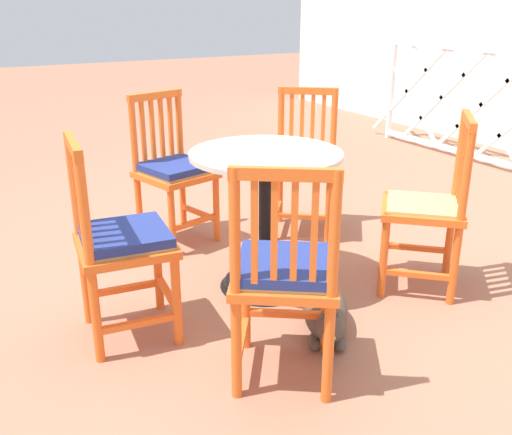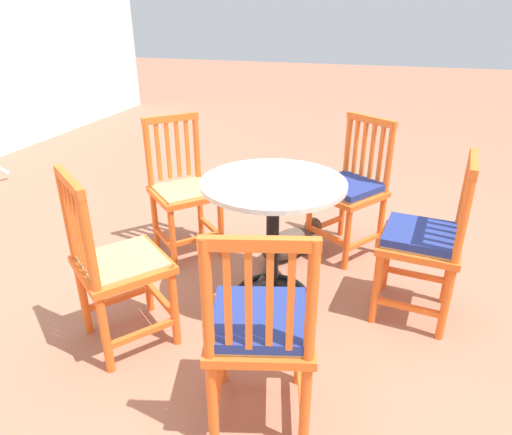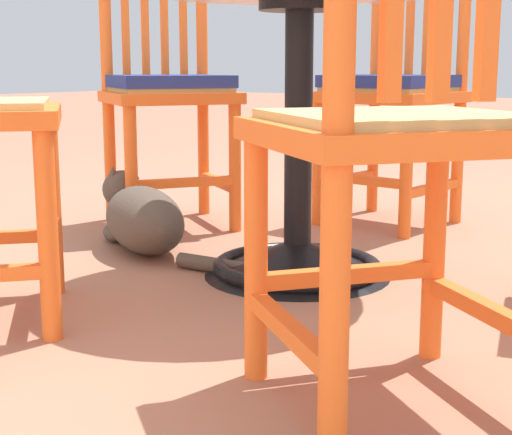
{
  "view_description": "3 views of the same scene",
  "coord_description": "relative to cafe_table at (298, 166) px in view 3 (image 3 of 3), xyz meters",
  "views": [
    {
      "loc": [
        2.48,
        -1.3,
        1.42
      ],
      "look_at": [
        -0.08,
        0.16,
        0.31
      ],
      "focal_mm": 40.44,
      "sensor_mm": 36.0,
      "label": 1
    },
    {
      "loc": [
        -2.02,
        -0.43,
        1.55
      ],
      "look_at": [
        0.22,
        0.24,
        0.45
      ],
      "focal_mm": 31.88,
      "sensor_mm": 36.0,
      "label": 2
    },
    {
      "loc": [
        -0.91,
        1.81,
        0.53
      ],
      "look_at": [
        0.21,
        0.15,
        0.15
      ],
      "focal_mm": 55.46,
      "sensor_mm": 36.0,
      "label": 3
    }
  ],
  "objects": [
    {
      "name": "ground_plane",
      "position": [
        -0.11,
        -0.11,
        -0.28
      ],
      "size": [
        24.0,
        24.0,
        0.0
      ],
      "primitive_type": "plane",
      "color": "#A36B51"
    },
    {
      "name": "cafe_table",
      "position": [
        0.0,
        0.0,
        0.0
      ],
      "size": [
        0.76,
        0.76,
        0.73
      ],
      "color": "black",
      "rests_on": "ground_plane"
    },
    {
      "name": "orange_chair_at_corner",
      "position": [
        -0.55,
        0.62,
        0.15
      ],
      "size": [
        0.56,
        0.56,
        0.91
      ],
      "color": "orange",
      "rests_on": "ground_plane"
    },
    {
      "name": "orange_chair_near_fence",
      "position": [
        0.1,
        -0.78,
        0.16
      ],
      "size": [
        0.45,
        0.45,
        0.91
      ],
      "color": "orange",
      "rests_on": "ground_plane"
    },
    {
      "name": "orange_chair_tucked_in",
      "position": [
        0.71,
        -0.34,
        0.16
      ],
      "size": [
        0.56,
        0.56,
        0.91
      ],
      "color": "orange",
      "rests_on": "ground_plane"
    },
    {
      "name": "tabby_cat",
      "position": [
        0.54,
        -0.0,
        -0.19
      ],
      "size": [
        0.7,
        0.41,
        0.23
      ],
      "color": "#4C4238",
      "rests_on": "ground_plane"
    }
  ]
}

